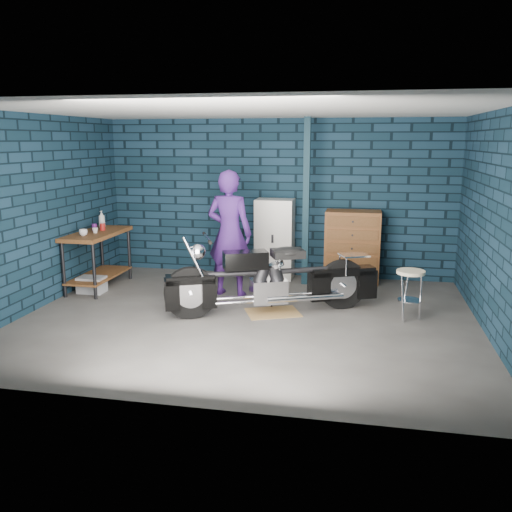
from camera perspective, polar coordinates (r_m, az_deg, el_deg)
The scene contains 16 objects.
ground at distance 7.29m, azimuth -0.89°, elevation -6.60°, with size 6.00×6.00×0.00m, color #55534F.
room_walls at distance 7.46m, azimuth -0.04°, elevation 8.76°, with size 6.02×5.01×2.71m.
support_post at distance 8.81m, azimuth 5.29°, elevation 5.61°, with size 0.10×0.10×2.70m, color #102833.
workbench at distance 9.04m, azimuth -16.26°, elevation -0.40°, with size 0.60×1.40×0.91m, color brown.
drip_mat at distance 7.53m, azimuth 1.79°, elevation -5.96°, with size 0.71×0.53×0.01m, color olive.
motorcycle at distance 7.38m, azimuth 1.82°, elevation -1.90°, with size 2.52×0.68×1.11m, color black, non-canonical shape.
person at distance 8.19m, azimuth -2.81°, elevation 2.38°, with size 0.70×0.46×1.91m, color #3E1B68.
storage_bin at distance 8.86m, azimuth -16.90°, elevation -2.90°, with size 0.40×0.28×0.25m, color #909398.
locker at distance 9.25m, azimuth 1.97°, elevation 1.79°, with size 0.64×0.45×1.36m, color silver.
tool_chest at distance 9.15m, azimuth 10.09°, elevation 0.96°, with size 0.90×0.50×1.20m, color brown.
shop_stool at distance 7.44m, azimuth 15.85°, elevation -3.99°, with size 0.37×0.37×0.67m, color beige, non-canonical shape.
cup_a at distance 8.66m, azimuth -17.72°, elevation 2.37°, with size 0.13×0.13×0.10m, color beige.
cup_b at distance 8.85m, azimuth -16.58°, elevation 2.60°, with size 0.09×0.09×0.08m, color beige.
mug_purple at distance 9.11m, azimuth -16.65°, elevation 2.93°, with size 0.08×0.08×0.11m, color #561A69.
mug_red at distance 9.09m, azimuth -15.85°, elevation 2.97°, with size 0.08×0.08×0.11m, color maroon.
bottle at distance 9.34m, azimuth -15.93°, elevation 3.74°, with size 0.11×0.11×0.29m, color #909398.
Camera 1 is at (1.46, -6.75, 2.34)m, focal length 38.00 mm.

